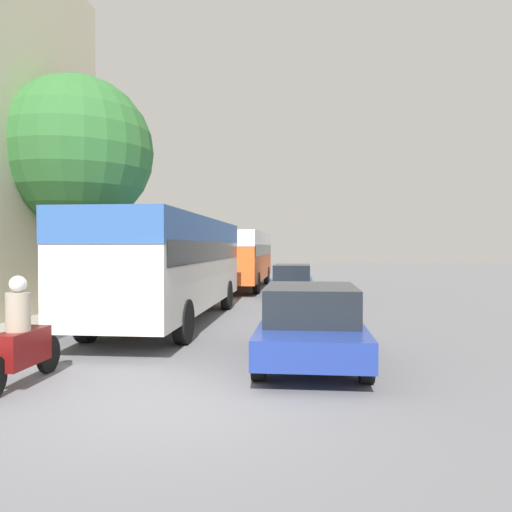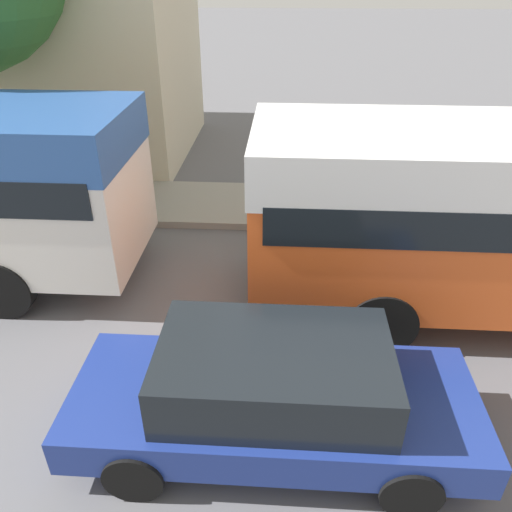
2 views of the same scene
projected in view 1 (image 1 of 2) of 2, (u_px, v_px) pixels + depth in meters
ground_plane at (174, 406)px, 6.81m from camera, size 120.00×120.00×0.00m
bus_lead at (171, 255)px, 14.24m from camera, size 2.52×9.96×2.96m
bus_following at (240, 252)px, 25.95m from camera, size 2.60×9.83×2.90m
motorcycle_behind_lead at (21, 342)px, 7.75m from camera, size 0.38×2.24×1.73m
car_crossing at (311, 322)px, 9.34m from camera, size 1.93×4.31×1.44m
car_far_curb at (292, 280)px, 21.23m from camera, size 1.79×4.49×1.41m
pedestrian_near_curb at (114, 279)px, 16.87m from camera, size 0.35×0.35×1.79m
street_tree at (77, 152)px, 15.32m from camera, size 4.62×4.62×7.25m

